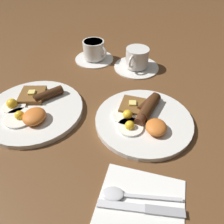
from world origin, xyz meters
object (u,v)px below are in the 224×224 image
at_px(breakfast_plate_near, 142,118).
at_px(teacup_near, 136,60).
at_px(breakfast_plate_far, 32,109).
at_px(teacup_far, 93,52).
at_px(knife, 144,209).
at_px(spoon, 120,194).

bearing_deg(breakfast_plate_near, teacup_near, 10.47).
height_order(breakfast_plate_far, teacup_far, teacup_far).
bearing_deg(teacup_far, teacup_near, -99.90).
bearing_deg(teacup_far, knife, -155.86).
distance_m(teacup_near, teacup_far, 0.17).
bearing_deg(knife, teacup_near, -85.78).
xyz_separation_m(teacup_near, teacup_far, (0.03, 0.17, 0.00)).
bearing_deg(knife, spoon, -24.79).
relative_size(breakfast_plate_near, knife, 1.56).
bearing_deg(breakfast_plate_far, teacup_far, -15.11).
relative_size(breakfast_plate_far, spoon, 1.72).
distance_m(breakfast_plate_far, teacup_near, 0.41).
bearing_deg(teacup_near, breakfast_plate_near, -169.53).
relative_size(breakfast_plate_far, knife, 1.64).
relative_size(breakfast_plate_near, teacup_far, 1.77).
xyz_separation_m(breakfast_plate_near, breakfast_plate_far, (-0.02, 0.32, -0.00)).
bearing_deg(teacup_far, spoon, -159.64).
bearing_deg(breakfast_plate_far, breakfast_plate_near, -85.86).
bearing_deg(spoon, breakfast_plate_near, -102.04).
bearing_deg(breakfast_plate_far, spoon, -124.85).
relative_size(teacup_far, spoon, 0.93).
distance_m(breakfast_plate_near, teacup_far, 0.39).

